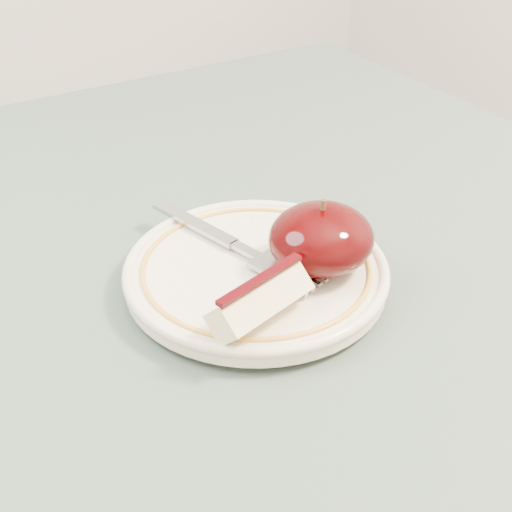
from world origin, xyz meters
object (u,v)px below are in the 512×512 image
table (211,359)px  fork (235,245)px  apple_half (321,239)px  plate (256,271)px

table → fork: (0.03, -0.00, 0.11)m
table → apple_half: (0.07, -0.06, 0.13)m
plate → apple_half: apple_half is taller
table → apple_half: bearing=-38.8°
fork → plate: bearing=168.9°
plate → apple_half: (0.04, -0.03, 0.03)m
plate → apple_half: size_ratio=2.52×
table → fork: fork is taller
table → fork: 0.11m
apple_half → fork: 0.07m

